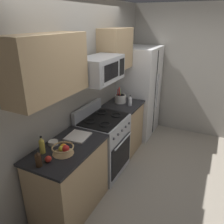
% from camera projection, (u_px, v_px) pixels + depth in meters
% --- Properties ---
extents(ground_plane, '(16.00, 16.00, 0.00)m').
position_uv_depth(ground_plane, '(143.00, 182.00, 3.43)').
color(ground_plane, gray).
extents(wall_back, '(8.00, 0.10, 2.60)m').
position_uv_depth(wall_back, '(81.00, 91.00, 3.36)').
color(wall_back, '#9E998E').
rests_on(wall_back, ground).
extents(counter_left, '(1.01, 0.60, 0.91)m').
position_uv_depth(counter_left, '(70.00, 179.00, 2.79)').
color(counter_left, tan).
rests_on(counter_left, ground).
extents(range_oven, '(0.76, 0.64, 1.09)m').
position_uv_depth(range_oven, '(103.00, 145.00, 3.53)').
color(range_oven, '#B2B5BA').
rests_on(range_oven, ground).
extents(counter_right, '(0.70, 0.60, 0.91)m').
position_uv_depth(counter_right, '(122.00, 127.00, 4.15)').
color(counter_right, tan).
rests_on(counter_right, ground).
extents(refrigerator, '(0.89, 0.71, 1.81)m').
position_uv_depth(refrigerator, '(139.00, 92.00, 4.64)').
color(refrigerator, silver).
rests_on(refrigerator, ground).
extents(wall_right, '(0.10, 8.00, 2.60)m').
position_uv_depth(wall_right, '(179.00, 71.00, 4.67)').
color(wall_right, '#9E998E').
rests_on(wall_right, ground).
extents(microwave, '(0.76, 0.44, 0.34)m').
position_uv_depth(microwave, '(101.00, 69.00, 3.08)').
color(microwave, '#B2B5BA').
extents(upper_cabinets_left, '(1.00, 0.34, 0.65)m').
position_uv_depth(upper_cabinets_left, '(48.00, 67.00, 2.32)').
color(upper_cabinets_left, tan).
extents(upper_cabinets_right, '(0.69, 0.34, 0.65)m').
position_uv_depth(upper_cabinets_right, '(116.00, 49.00, 3.68)').
color(upper_cabinets_right, tan).
extents(utensil_crock, '(0.19, 0.19, 0.29)m').
position_uv_depth(utensil_crock, '(120.00, 98.00, 4.01)').
color(utensil_crock, white).
rests_on(utensil_crock, counter_right).
extents(fruit_basket, '(0.25, 0.25, 0.11)m').
position_uv_depth(fruit_basket, '(63.00, 149.00, 2.49)').
color(fruit_basket, tan).
rests_on(fruit_basket, counter_left).
extents(apple_loose, '(0.07, 0.07, 0.07)m').
position_uv_depth(apple_loose, '(48.00, 159.00, 2.34)').
color(apple_loose, red).
rests_on(apple_loose, counter_left).
extents(cutting_board, '(0.31, 0.29, 0.02)m').
position_uv_depth(cutting_board, '(78.00, 136.00, 2.86)').
color(cutting_board, silver).
rests_on(cutting_board, counter_left).
extents(bottle_soy, '(0.06, 0.06, 0.19)m').
position_uv_depth(bottle_soy, '(38.00, 159.00, 2.26)').
color(bottle_soy, '#382314').
rests_on(bottle_soy, counter_left).
extents(bottle_vinegar, '(0.06, 0.06, 0.19)m').
position_uv_depth(bottle_vinegar, '(130.00, 101.00, 3.87)').
color(bottle_vinegar, silver).
rests_on(bottle_vinegar, counter_right).
extents(bottle_oil, '(0.06, 0.06, 0.21)m').
position_uv_depth(bottle_oil, '(42.00, 145.00, 2.48)').
color(bottle_oil, gold).
rests_on(bottle_oil, counter_left).
extents(prep_bowl, '(0.12, 0.12, 0.04)m').
position_uv_depth(prep_bowl, '(53.00, 143.00, 2.68)').
color(prep_bowl, white).
rests_on(prep_bowl, counter_left).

